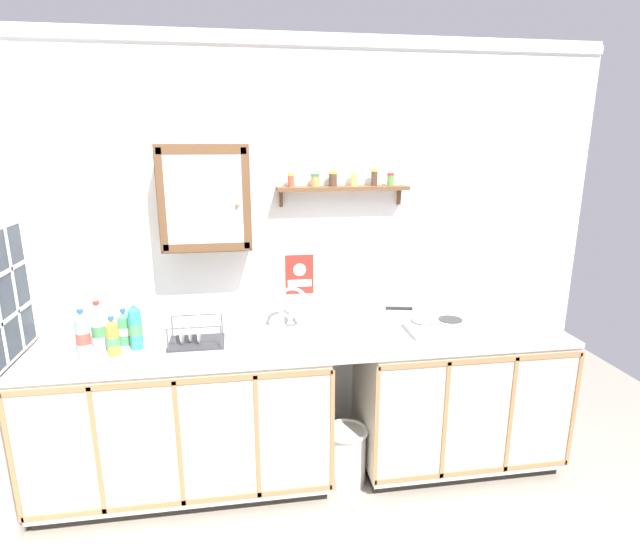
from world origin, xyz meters
TOP-DOWN VIEW (x-y plane):
  - floor at (0.00, 0.00)m, footprint 6.23×6.23m
  - back_wall at (0.00, 0.74)m, footprint 3.83×0.07m
  - lower_cabinet_run at (-0.75, 0.40)m, footprint 1.71×0.63m
  - lower_cabinet_run_right at (0.97, 0.40)m, footprint 1.27×0.63m
  - countertop at (0.00, 0.40)m, footprint 3.19×0.66m
  - backsplash at (0.00, 0.70)m, footprint 3.19×0.02m
  - sink at (-0.07, 0.44)m, footprint 0.49×0.42m
  - hot_plate_stove at (0.81, 0.40)m, footprint 0.37×0.29m
  - saucepan at (0.72, 0.42)m, footprint 0.31×0.16m
  - bottle_water_clear_0 at (-1.19, 0.45)m, footprint 0.08×0.08m
  - bottle_juice_amber_1 at (-1.09, 0.34)m, footprint 0.07×0.07m
  - bottle_soda_green_2 at (-1.06, 0.49)m, footprint 0.07×0.07m
  - bottle_detergent_teal_3 at (-0.98, 0.41)m, footprint 0.07×0.07m
  - bottle_water_blue_4 at (-1.24, 0.32)m, footprint 0.08×0.08m
  - dish_rack at (-0.67, 0.43)m, footprint 0.32×0.24m
  - wall_cabinet at (-0.56, 0.59)m, footprint 0.51×0.28m
  - spice_shelf at (0.25, 0.65)m, footprint 0.81×0.14m
  - warning_sign at (-0.01, 0.71)m, footprint 0.18×0.01m
  - window at (-1.61, 0.34)m, footprint 0.03×0.63m
  - trash_bin at (0.22, 0.30)m, footprint 0.27×0.27m

SIDE VIEW (x-z plane):
  - floor at x=0.00m, z-range 0.00..0.00m
  - trash_bin at x=0.22m, z-range 0.01..0.38m
  - lower_cabinet_run at x=-0.75m, z-range 0.00..0.91m
  - lower_cabinet_run_right at x=0.97m, z-range 0.00..0.91m
  - sink at x=-0.07m, z-range 0.71..1.13m
  - countertop at x=0.00m, z-range 0.91..0.94m
  - hot_plate_stove at x=0.81m, z-range 0.94..1.00m
  - backsplash at x=0.00m, z-range 0.94..1.02m
  - dish_rack at x=-0.67m, z-range 0.89..1.06m
  - bottle_soda_green_2 at x=-1.06m, z-range 0.92..1.14m
  - bottle_juice_amber_1 at x=-1.09m, z-range 0.92..1.15m
  - saucepan at x=0.72m, z-range 1.01..1.10m
  - bottle_water_clear_0 at x=-1.19m, z-range 0.92..1.21m
  - bottle_water_blue_4 at x=-1.24m, z-range 0.92..1.20m
  - bottle_detergent_teal_3 at x=-0.98m, z-range 0.92..1.21m
  - warning_sign at x=-0.01m, z-range 1.13..1.38m
  - window at x=-1.61m, z-range 0.94..1.66m
  - back_wall at x=0.00m, z-range 0.01..2.69m
  - wall_cabinet at x=-0.56m, z-range 1.47..2.07m
  - spice_shelf at x=0.25m, z-range 1.70..1.93m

